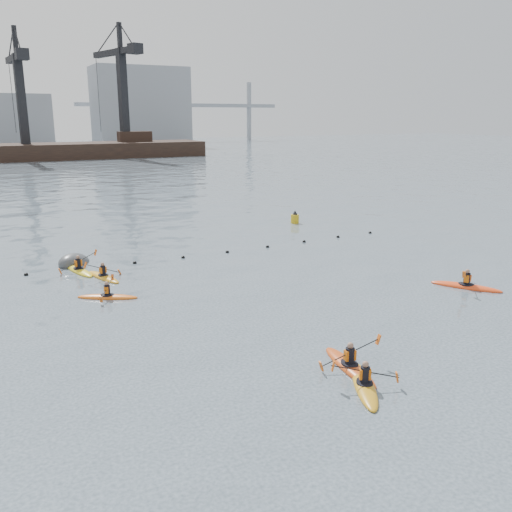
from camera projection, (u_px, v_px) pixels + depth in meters
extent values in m
plane|color=#34444C|center=(444.00, 458.00, 13.95)|extent=(400.00, 400.00, 0.00)
sphere|color=black|center=(26.00, 275.00, 29.89)|extent=(0.24, 0.24, 0.24)
sphere|color=black|center=(82.00, 269.00, 31.11)|extent=(0.24, 0.24, 0.24)
sphere|color=black|center=(135.00, 263.00, 32.30)|extent=(0.24, 0.24, 0.24)
sphere|color=black|center=(183.00, 258.00, 33.53)|extent=(0.24, 0.24, 0.24)
sphere|color=black|center=(227.00, 252.00, 34.84)|extent=(0.24, 0.24, 0.24)
sphere|color=black|center=(268.00, 247.00, 36.26)|extent=(0.24, 0.24, 0.24)
sphere|color=black|center=(304.00, 242.00, 37.74)|extent=(0.24, 0.24, 0.24)
sphere|color=black|center=(338.00, 237.00, 39.21)|extent=(0.24, 0.24, 0.24)
sphere|color=black|center=(370.00, 233.00, 40.62)|extent=(0.24, 0.24, 0.24)
cube|color=black|center=(27.00, 156.00, 108.23)|extent=(72.00, 12.00, 4.50)
cube|color=black|center=(135.00, 137.00, 117.20)|extent=(7.00, 3.00, 2.20)
cube|color=black|center=(21.00, 100.00, 105.53)|extent=(1.73, 1.73, 17.00)
cube|color=black|center=(15.00, 58.00, 105.39)|extent=(2.50, 15.05, 1.20)
cube|color=black|center=(22.00, 54.00, 99.26)|extent=(2.42, 2.78, 2.00)
cube|color=black|center=(15.00, 39.00, 102.77)|extent=(0.87, 0.87, 5.00)
cube|color=black|center=(123.00, 96.00, 114.20)|extent=(1.96, 1.96, 19.00)
cube|color=black|center=(114.00, 52.00, 113.79)|extent=(5.56, 16.73, 1.20)
cube|color=black|center=(135.00, 49.00, 107.72)|extent=(2.80, 3.08, 2.00)
cube|color=black|center=(119.00, 35.00, 111.19)|extent=(0.98, 0.98, 5.00)
cube|color=gray|center=(141.00, 107.00, 155.66)|extent=(26.00, 14.00, 22.00)
cube|color=gray|center=(183.00, 105.00, 181.51)|extent=(70.00, 2.00, 1.20)
cylinder|color=gray|center=(108.00, 111.00, 170.86)|extent=(1.60, 1.60, 20.00)
cylinder|color=gray|center=(249.00, 112.00, 193.16)|extent=(1.60, 1.60, 20.00)
ellipsoid|color=#C44412|center=(349.00, 367.00, 18.89)|extent=(1.19, 3.50, 0.34)
cylinder|color=black|center=(350.00, 363.00, 18.86)|extent=(0.73, 0.73, 0.06)
cylinder|color=black|center=(350.00, 356.00, 18.78)|extent=(0.32, 0.32, 0.56)
cube|color=#D25D0B|center=(350.00, 355.00, 18.78)|extent=(0.42, 0.29, 0.36)
sphere|color=#8C6651|center=(350.00, 345.00, 18.69)|extent=(0.23, 0.23, 0.23)
cylinder|color=black|center=(350.00, 353.00, 18.75)|extent=(2.24, 0.37, 0.77)
cube|color=#D85914|center=(321.00, 366.00, 18.50)|extent=(0.18, 0.17, 0.36)
cube|color=#D85914|center=(378.00, 339.00, 19.01)|extent=(0.18, 0.17, 0.36)
ellipsoid|color=#C18716|center=(364.00, 386.00, 17.57)|extent=(2.12, 3.17, 0.33)
cylinder|color=black|center=(365.00, 382.00, 17.54)|extent=(0.83, 0.83, 0.06)
cylinder|color=black|center=(365.00, 374.00, 17.47)|extent=(0.30, 0.30, 0.53)
cube|color=#D25D0B|center=(365.00, 374.00, 17.46)|extent=(0.43, 0.37, 0.35)
sphere|color=#8C6651|center=(366.00, 364.00, 17.38)|extent=(0.21, 0.21, 0.21)
cylinder|color=black|center=(365.00, 371.00, 17.44)|extent=(1.96, 1.08, 0.44)
cube|color=#D85914|center=(333.00, 366.00, 17.41)|extent=(0.17, 0.18, 0.35)
cube|color=#D85914|center=(397.00, 377.00, 17.47)|extent=(0.17, 0.18, 0.35)
ellipsoid|color=orange|center=(108.00, 297.00, 26.18)|extent=(2.87, 1.99, 0.30)
cylinder|color=black|center=(107.00, 295.00, 26.15)|extent=(0.76, 0.76, 0.06)
cylinder|color=black|center=(107.00, 290.00, 26.08)|extent=(0.28, 0.28, 0.48)
cube|color=#D25D0B|center=(107.00, 289.00, 26.08)|extent=(0.34, 0.39, 0.31)
sphere|color=#8C6651|center=(107.00, 283.00, 26.00)|extent=(0.19, 0.19, 0.19)
cylinder|color=black|center=(107.00, 288.00, 26.06)|extent=(1.01, 1.73, 0.57)
cube|color=#D85914|center=(101.00, 299.00, 25.21)|extent=(0.18, 0.18, 0.32)
cube|color=#D85914|center=(112.00, 277.00, 26.91)|extent=(0.18, 0.18, 0.32)
ellipsoid|color=orange|center=(103.00, 277.00, 29.43)|extent=(1.48, 3.13, 0.31)
cylinder|color=black|center=(103.00, 275.00, 29.40)|extent=(0.72, 0.72, 0.06)
cylinder|color=black|center=(103.00, 270.00, 29.33)|extent=(0.29, 0.29, 0.50)
cube|color=#D25D0B|center=(103.00, 270.00, 29.32)|extent=(0.39, 0.30, 0.33)
sphere|color=#8C6651|center=(102.00, 264.00, 29.24)|extent=(0.20, 0.20, 0.20)
cylinder|color=black|center=(103.00, 269.00, 29.30)|extent=(1.89, 0.60, 0.87)
cube|color=#D85914|center=(85.00, 265.00, 28.54)|extent=(0.20, 0.18, 0.32)
cube|color=#D85914|center=(119.00, 272.00, 30.06)|extent=(0.20, 0.18, 0.32)
ellipsoid|color=#F24416|center=(466.00, 287.00, 27.74)|extent=(2.50, 3.34, 0.35)
cylinder|color=black|center=(466.00, 284.00, 27.70)|extent=(0.91, 0.91, 0.07)
cylinder|color=black|center=(467.00, 279.00, 27.63)|extent=(0.33, 0.33, 0.57)
cube|color=#D25D0B|center=(467.00, 278.00, 27.62)|extent=(0.46, 0.42, 0.37)
sphere|color=#8C6651|center=(468.00, 271.00, 27.53)|extent=(0.23, 0.23, 0.23)
cylinder|color=black|center=(467.00, 276.00, 27.60)|extent=(1.94, 1.27, 0.88)
cube|color=#D85914|center=(470.00, 278.00, 28.64)|extent=(0.24, 0.23, 0.37)
cube|color=#D85914|center=(464.00, 275.00, 26.56)|extent=(0.24, 0.23, 0.37)
ellipsoid|color=yellow|center=(79.00, 271.00, 30.66)|extent=(1.40, 3.39, 0.33)
cylinder|color=black|center=(79.00, 268.00, 30.62)|extent=(0.75, 0.75, 0.06)
cylinder|color=black|center=(78.00, 263.00, 30.55)|extent=(0.31, 0.31, 0.54)
cube|color=#D25D0B|center=(78.00, 263.00, 30.54)|extent=(0.42, 0.31, 0.35)
sphere|color=#8C6651|center=(78.00, 257.00, 30.46)|extent=(0.22, 0.22, 0.22)
cylinder|color=black|center=(78.00, 262.00, 30.52)|extent=(2.12, 0.52, 0.82)
cube|color=#D85914|center=(60.00, 271.00, 29.95)|extent=(0.20, 0.18, 0.35)
cube|color=#D85914|center=(95.00, 252.00, 31.10)|extent=(0.20, 0.18, 0.35)
ellipsoid|color=#3C3F41|center=(74.00, 263.00, 32.31)|extent=(2.90, 3.05, 1.76)
cylinder|color=#BD9712|center=(295.00, 220.00, 44.40)|extent=(0.66, 0.66, 0.85)
cone|color=black|center=(295.00, 212.00, 44.25)|extent=(0.42, 0.42, 0.33)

